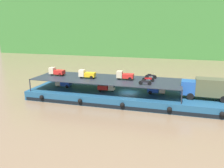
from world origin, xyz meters
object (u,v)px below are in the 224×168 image
Objects in this scene: motorcycle_upper_port at (145,82)px; motorcycle_upper_centre at (148,79)px; mini_truck_lower_mid at (157,90)px; motorcycle_upper_stbd at (151,76)px; cargo_barge at (129,97)px; mini_truck_upper_fore at (125,75)px; mini_truck_upper_mid at (87,74)px; covered_lorry at (207,88)px; mini_truck_lower_stern at (63,83)px; mini_truck_lower_aft at (107,87)px; mini_truck_upper_stern at (57,72)px.

motorcycle_upper_port is 1.00× the size of motorcycle_upper_centre.
motorcycle_upper_centre reaches higher than mini_truck_lower_mid.
motorcycle_upper_stbd reaches higher than mini_truck_lower_mid.
mini_truck_upper_fore reaches higher than cargo_barge.
mini_truck_upper_mid is at bearing 169.16° from motorcycle_upper_port.
covered_lorry is 4.16× the size of motorcycle_upper_port.
mini_truck_lower_stern and mini_truck_lower_mid have the same top height.
mini_truck_lower_aft is at bearing 163.02° from motorcycle_upper_port.
cargo_barge is 3.92m from mini_truck_lower_aft.
mini_truck_lower_aft is 1.44× the size of motorcycle_upper_port.
mini_truck_upper_fore reaches higher than motorcycle_upper_port.
mini_truck_upper_stern reaches higher than mini_truck_lower_aft.
motorcycle_upper_centre is at bearing -4.95° from mini_truck_upper_fore.
cargo_barge is at bearing -144.03° from motorcycle_upper_stbd.
mini_truck_lower_mid reaches higher than cargo_barge.
motorcycle_upper_stbd is at bearing 26.26° from mini_truck_upper_fore.
motorcycle_upper_stbd is at bearing 35.97° from cargo_barge.
mini_truck_lower_stern is 1.46× the size of motorcycle_upper_port.
mini_truck_lower_aft is at bearing 179.83° from covered_lorry.
mini_truck_lower_mid is 11.68m from mini_truck_upper_mid.
cargo_barge is 5.06m from motorcycle_upper_stbd.
motorcycle_upper_stbd is at bearing 7.27° from mini_truck_upper_stern.
mini_truck_upper_mid reaches higher than motorcycle_upper_port.
cargo_barge is 4.85m from motorcycle_upper_port.
mini_truck_lower_mid is at bearing 3.84° from mini_truck_upper_mid.
mini_truck_lower_stern is 0.99× the size of mini_truck_upper_mid.
motorcycle_upper_port reaches higher than mini_truck_lower_stern.
covered_lorry is at bearing 12.48° from motorcycle_upper_port.
motorcycle_upper_stbd is at bearing 162.75° from covered_lorry.
mini_truck_lower_stern reaches higher than cargo_barge.
mini_truck_lower_mid is (8.06, 0.68, 0.00)m from mini_truck_lower_aft.
motorcycle_upper_stbd is at bearing 14.60° from mini_truck_upper_mid.
cargo_barge is 3.55m from mini_truck_upper_fore.
mini_truck_upper_fore is (2.86, 0.63, 2.00)m from mini_truck_lower_aft.
mini_truck_upper_fore is at bearing 176.89° from covered_lorry.
motorcycle_upper_stbd reaches higher than mini_truck_lower_aft.
mini_truck_upper_mid reaches higher than mini_truck_lower_aft.
mini_truck_lower_aft is 3.55m from mini_truck_upper_fore.
covered_lorry is 23.48m from mini_truck_lower_stern.
mini_truck_upper_fore is 1.46× the size of motorcycle_upper_centre.
motorcycle_upper_stbd is (0.14, 2.28, 0.00)m from motorcycle_upper_centre.
mini_truck_upper_mid is (-11.48, -0.77, 2.00)m from mini_truck_lower_mid.
covered_lorry is at bearing -1.56° from cargo_barge.
mini_truck_upper_stern reaches higher than covered_lorry.
motorcycle_upper_stbd is (0.31, 4.57, 0.00)m from motorcycle_upper_port.
mini_truck_lower_stern is at bearing -179.27° from mini_truck_lower_mid.
mini_truck_lower_aft is at bearing 1.43° from mini_truck_upper_mid.
covered_lorry is 18.74m from mini_truck_upper_mid.
mini_truck_lower_mid is (4.42, 0.41, 1.44)m from cargo_barge.
motorcycle_upper_port is 1.00× the size of motorcycle_upper_stbd.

